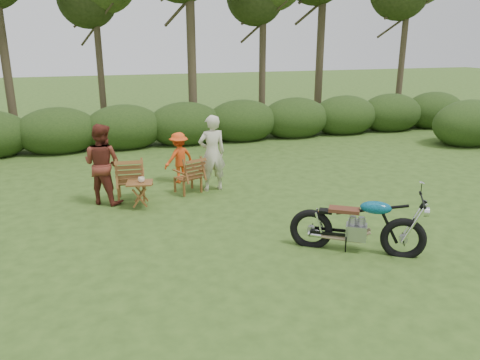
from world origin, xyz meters
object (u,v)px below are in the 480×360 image
object	(u,v)px
cup	(141,180)
child	(180,182)
lawn_chair_right	(188,192)
adult_b	(106,202)
side_table	(140,195)
motorcycle	(355,250)
adult_a	(213,190)
lawn_chair_left	(132,199)

from	to	relation	value
cup	child	size ratio (longest dim) A/B	0.11
child	lawn_chair_right	bearing A→B (deg)	67.89
lawn_chair_right	adult_b	world-z (taller)	adult_b
side_table	child	size ratio (longest dim) A/B	0.45
side_table	motorcycle	bearing A→B (deg)	-44.74
side_table	adult_b	bearing A→B (deg)	140.88
motorcycle	lawn_chair_right	xyz separation A→B (m)	(-2.05, 3.88, 0.00)
adult_a	child	distance (m)	1.05
motorcycle	lawn_chair_left	size ratio (longest dim) A/B	2.15
lawn_chair_right	adult_b	bearing A→B (deg)	-16.73
lawn_chair_right	child	distance (m)	0.85
motorcycle	cup	distance (m)	4.51
motorcycle	lawn_chair_left	bearing A→B (deg)	164.05
side_table	adult_b	world-z (taller)	adult_b
lawn_chair_left	adult_b	xyz separation A→B (m)	(-0.57, -0.06, 0.00)
motorcycle	adult_a	xyz separation A→B (m)	(-1.47, 3.89, 0.00)
adult_b	cup	bearing A→B (deg)	177.37
adult_b	side_table	bearing A→B (deg)	176.75
motorcycle	cup	size ratio (longest dim) A/B	15.53
child	adult_a	bearing A→B (deg)	101.68
adult_a	lawn_chair_left	bearing A→B (deg)	-1.98
side_table	cup	xyz separation A→B (m)	(0.04, -0.02, 0.34)
adult_a	lawn_chair_right	bearing A→B (deg)	-3.98
motorcycle	cup	bearing A→B (deg)	167.85
side_table	adult_b	size ratio (longest dim) A/B	0.33
cup	adult_b	size ratio (longest dim) A/B	0.08
adult_b	adult_a	bearing A→B (deg)	-140.78
motorcycle	lawn_chair_right	size ratio (longest dim) A/B	2.45
side_table	adult_a	xyz separation A→B (m)	(1.73, 0.71, -0.28)
motorcycle	adult_b	world-z (taller)	adult_b
lawn_chair_right	motorcycle	bearing A→B (deg)	96.91
lawn_chair_right	cup	xyz separation A→B (m)	(-1.11, -0.73, 0.62)
lawn_chair_right	cup	world-z (taller)	cup
lawn_chair_left	child	xyz separation A→B (m)	(1.25, 0.93, 0.00)
motorcycle	adult_a	size ratio (longest dim) A/B	1.18
motorcycle	child	xyz separation A→B (m)	(-2.09, 4.74, 0.00)
lawn_chair_left	adult_a	bearing A→B (deg)	-171.44
cup	child	bearing A→B (deg)	55.65
adult_a	child	bearing A→B (deg)	-58.46
cup	adult_b	distance (m)	1.13
side_table	lawn_chair_left	bearing A→B (deg)	102.08
adult_a	adult_b	bearing A→B (deg)	-1.19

